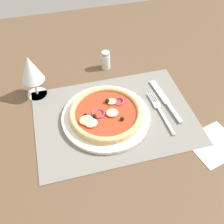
# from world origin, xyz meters

# --- Properties ---
(ground_plane) EXTENTS (1.90, 1.40, 0.02)m
(ground_plane) POSITION_xyz_m (0.00, 0.00, -0.01)
(ground_plane) COLOR brown
(placemat) EXTENTS (0.48, 0.35, 0.00)m
(placemat) POSITION_xyz_m (0.00, 0.00, 0.00)
(placemat) COLOR slate
(placemat) RESTS_ON ground_plane
(plate) EXTENTS (0.27, 0.27, 0.01)m
(plate) POSITION_xyz_m (-0.03, -0.00, 0.01)
(plate) COLOR silver
(plate) RESTS_ON placemat
(pizza) EXTENTS (0.22, 0.22, 0.03)m
(pizza) POSITION_xyz_m (-0.03, -0.00, 0.03)
(pizza) COLOR tan
(pizza) RESTS_ON plate
(fork) EXTENTS (0.02, 0.18, 0.00)m
(fork) POSITION_xyz_m (0.14, -0.01, 0.01)
(fork) COLOR #B2B5BA
(fork) RESTS_ON placemat
(knife) EXTENTS (0.03, 0.20, 0.01)m
(knife) POSITION_xyz_m (0.17, 0.02, 0.01)
(knife) COLOR #B2B5BA
(knife) RESTS_ON placemat
(wine_glass) EXTENTS (0.07, 0.07, 0.15)m
(wine_glass) POSITION_xyz_m (-0.22, 0.16, 0.10)
(wine_glass) COLOR silver
(wine_glass) RESTS_ON ground_plane
(napkin) EXTENTS (0.16, 0.15, 0.00)m
(napkin) POSITION_xyz_m (0.24, -0.17, 0.00)
(napkin) COLOR white
(napkin) RESTS_ON ground_plane
(pepper_shaker) EXTENTS (0.03, 0.03, 0.07)m
(pepper_shaker) POSITION_xyz_m (0.03, 0.24, 0.03)
(pepper_shaker) COLOR silver
(pepper_shaker) RESTS_ON ground_plane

